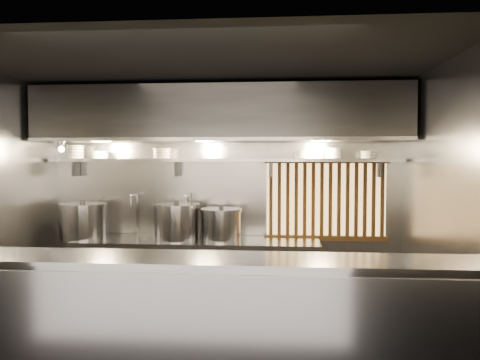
# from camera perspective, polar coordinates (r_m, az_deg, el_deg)

# --- Properties ---
(floor) EXTENTS (4.50, 4.50, 0.00)m
(floor) POSITION_cam_1_polar(r_m,az_deg,el_deg) (4.96, -3.99, -19.89)
(floor) COLOR black
(floor) RESTS_ON ground
(ceiling) EXTENTS (4.50, 4.50, 0.00)m
(ceiling) POSITION_cam_1_polar(r_m,az_deg,el_deg) (4.67, -4.10, 13.75)
(ceiling) COLOR black
(ceiling) RESTS_ON wall_back
(wall_back) EXTENTS (4.50, 0.00, 4.50)m
(wall_back) POSITION_cam_1_polar(r_m,az_deg,el_deg) (6.09, -1.89, -2.08)
(wall_back) COLOR gray
(wall_back) RESTS_ON floor
(wall_right) EXTENTS (0.00, 3.00, 3.00)m
(wall_right) POSITION_cam_1_polar(r_m,az_deg,el_deg) (4.81, 23.54, -3.54)
(wall_right) COLOR gray
(wall_right) RESTS_ON floor
(serving_counter) EXTENTS (4.50, 0.56, 1.13)m
(serving_counter) POSITION_cam_1_polar(r_m,az_deg,el_deg) (3.87, -6.27, -17.51)
(serving_counter) COLOR #939398
(serving_counter) RESTS_ON floor
(cooking_bench) EXTENTS (3.00, 0.70, 0.90)m
(cooking_bench) POSITION_cam_1_polar(r_m,az_deg,el_deg) (5.92, -5.24, -11.54)
(cooking_bench) COLOR #939398
(cooking_bench) RESTS_ON floor
(bowl_shelf) EXTENTS (4.40, 0.34, 0.04)m
(bowl_shelf) POSITION_cam_1_polar(r_m,az_deg,el_deg) (5.89, -2.10, 2.44)
(bowl_shelf) COLOR #939398
(bowl_shelf) RESTS_ON wall_back
(exhaust_hood) EXTENTS (4.40, 0.81, 0.65)m
(exhaust_hood) POSITION_cam_1_polar(r_m,az_deg,el_deg) (5.69, -2.38, 7.92)
(exhaust_hood) COLOR #2D2D30
(exhaust_hood) RESTS_ON ceiling
(wood_screen) EXTENTS (1.56, 0.09, 1.04)m
(wood_screen) POSITION_cam_1_polar(r_m,az_deg,el_deg) (6.03, 10.42, -2.35)
(wood_screen) COLOR #FFC972
(wood_screen) RESTS_ON wall_back
(faucet_left) EXTENTS (0.04, 0.30, 0.50)m
(faucet_left) POSITION_cam_1_polar(r_m,az_deg,el_deg) (6.21, -12.66, -2.92)
(faucet_left) COLOR silver
(faucet_left) RESTS_ON wall_back
(faucet_right) EXTENTS (0.04, 0.30, 0.50)m
(faucet_right) POSITION_cam_1_polar(r_m,az_deg,el_deg) (6.03, -6.29, -3.02)
(faucet_right) COLOR silver
(faucet_right) RESTS_ON wall_back
(heat_lamp) EXTENTS (0.25, 0.35, 0.20)m
(heat_lamp) POSITION_cam_1_polar(r_m,az_deg,el_deg) (5.97, -21.11, 4.06)
(heat_lamp) COLOR #939398
(heat_lamp) RESTS_ON exhaust_hood
(pendant_bulb) EXTENTS (0.09, 0.09, 0.19)m
(pendant_bulb) POSITION_cam_1_polar(r_m,az_deg,el_deg) (5.78, -3.23, 3.24)
(pendant_bulb) COLOR #2D2D30
(pendant_bulb) RESTS_ON exhaust_hood
(stock_pot_left) EXTENTS (0.61, 0.61, 0.48)m
(stock_pot_left) POSITION_cam_1_polar(r_m,az_deg,el_deg) (6.21, -18.62, -4.72)
(stock_pot_left) COLOR #939398
(stock_pot_left) RESTS_ON cooking_bench
(stock_pot_mid) EXTENTS (0.53, 0.53, 0.43)m
(stock_pot_mid) POSITION_cam_1_polar(r_m,az_deg,el_deg) (5.74, -2.28, -5.41)
(stock_pot_mid) COLOR #939398
(stock_pot_mid) RESTS_ON cooking_bench
(stock_pot_right) EXTENTS (0.75, 0.75, 0.48)m
(stock_pot_right) POSITION_cam_1_polar(r_m,az_deg,el_deg) (5.82, -7.73, -5.05)
(stock_pot_right) COLOR #939398
(stock_pot_right) RESTS_ON cooking_bench
(bowl_stack_0) EXTENTS (0.21, 0.21, 0.17)m
(bowl_stack_0) POSITION_cam_1_polar(r_m,az_deg,el_deg) (6.41, -19.39, 3.24)
(bowl_stack_0) COLOR silver
(bowl_stack_0) RESTS_ON bowl_shelf
(bowl_stack_1) EXTENTS (0.22, 0.22, 0.09)m
(bowl_stack_1) POSITION_cam_1_polar(r_m,az_deg,el_deg) (6.28, -16.66, 2.95)
(bowl_stack_1) COLOR silver
(bowl_stack_1) RESTS_ON bowl_shelf
(bowl_stack_2) EXTENTS (0.23, 0.23, 0.13)m
(bowl_stack_2) POSITION_cam_1_polar(r_m,az_deg,el_deg) (6.03, -9.53, 3.22)
(bowl_stack_2) COLOR silver
(bowl_stack_2) RESTS_ON bowl_shelf
(bowl_stack_3) EXTENTS (0.20, 0.20, 0.09)m
(bowl_stack_3) POSITION_cam_1_polar(r_m,az_deg,el_deg) (5.85, 7.54, 3.07)
(bowl_stack_3) COLOR silver
(bowl_stack_3) RESTS_ON bowl_shelf
(bowl_stack_4) EXTENTS (0.21, 0.21, 0.13)m
(bowl_stack_4) POSITION_cam_1_polar(r_m,az_deg,el_deg) (5.89, 11.25, 3.23)
(bowl_stack_4) COLOR silver
(bowl_stack_4) RESTS_ON bowl_shelf
(bowl_stack_5) EXTENTS (0.20, 0.20, 0.09)m
(bowl_stack_5) POSITION_cam_1_polar(r_m,az_deg,el_deg) (5.95, 15.40, 2.99)
(bowl_stack_5) COLOR silver
(bowl_stack_5) RESTS_ON bowl_shelf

